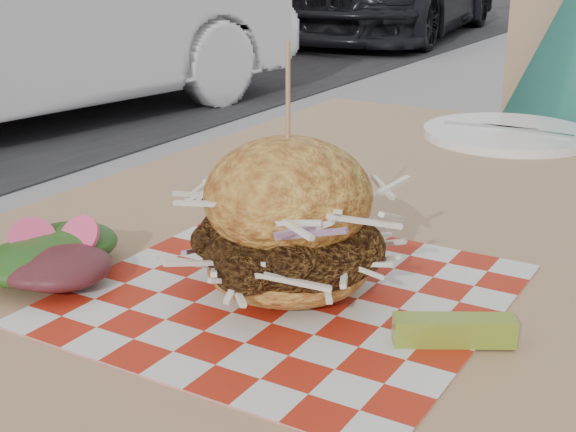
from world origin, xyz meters
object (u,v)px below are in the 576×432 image
at_px(patio_table, 397,274).
at_px(patio_chair, 569,166).
at_px(car_white, 7,18).
at_px(sandwich, 288,228).

bearing_deg(patio_table, patio_chair, 91.05).
bearing_deg(patio_chair, patio_table, -100.35).
relative_size(car_white, sandwich, 16.93).
xyz_separation_m(car_white, patio_table, (3.52, -2.45, 0.05)).
distance_m(patio_table, patio_chair, 1.07).
relative_size(car_white, patio_table, 3.15).
relative_size(patio_table, patio_chair, 1.26).
bearing_deg(patio_chair, sandwich, -100.35).
bearing_deg(car_white, patio_chair, -12.21).
bearing_deg(sandwich, patio_chair, 91.05).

